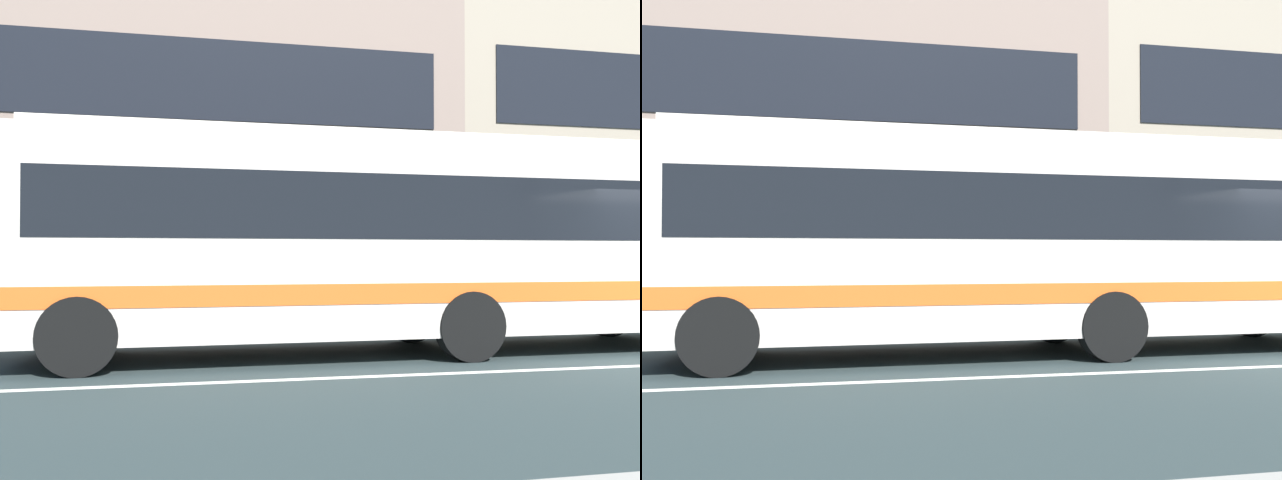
% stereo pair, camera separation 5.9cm
% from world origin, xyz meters
% --- Properties ---
extents(apartment_block_left, '(22.69, 8.81, 10.12)m').
position_xyz_m(apartment_block_left, '(-10.81, 13.74, 5.06)').
color(apartment_block_left, gray).
rests_on(apartment_block_left, ground_plane).
extents(transit_bus, '(11.32, 2.81, 3.29)m').
position_xyz_m(transit_bus, '(-3.96, 2.10, 1.81)').
color(transit_bus, beige).
rests_on(transit_bus, ground_plane).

